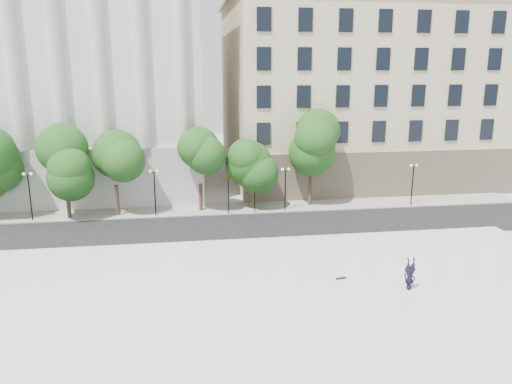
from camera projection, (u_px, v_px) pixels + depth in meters
The scene contains 12 objects.
ground at pixel (266, 337), 25.85m from camera, with size 160.00×160.00×0.00m, color #B6B5AC.
plaza at pixel (257, 307), 28.67m from camera, with size 44.00×22.00×0.45m, color silver.
street at pixel (232, 228), 43.11m from camera, with size 60.00×8.00×0.02m, color black.
far_sidewalk at pixel (226, 209), 48.85m from camera, with size 60.00×4.00×0.12m, color #A4A297.
building_west at pixel (66, 73), 57.31m from camera, with size 31.50×27.65×25.60m.
building_east at pixel (372, 86), 63.20m from camera, with size 36.00×26.15×23.00m.
traffic_light_west at pixel (228, 176), 46.34m from camera, with size 0.95×1.73×4.19m.
traffic_light_east at pixel (255, 175), 46.68m from camera, with size 0.55×1.82×4.22m.
person_lying at pixel (409, 285), 30.34m from camera, with size 0.73×0.48×1.99m, color black.
skateboard at pixel (341, 278), 31.87m from camera, with size 0.69×0.18×0.07m, color black.
street_trees at pixel (165, 160), 46.47m from camera, with size 33.95×5.27×8.04m.
lamp_posts at pixel (224, 183), 46.74m from camera, with size 37.01×0.28×4.54m.
Camera 1 is at (-3.83, -22.88, 13.70)m, focal length 35.00 mm.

